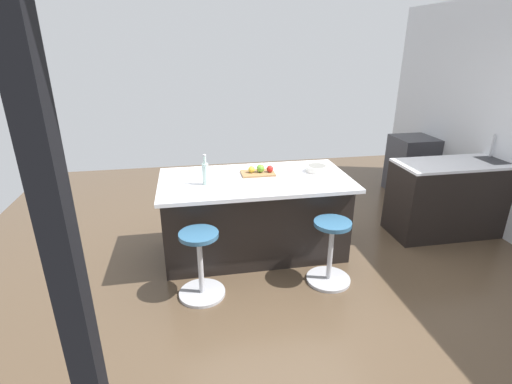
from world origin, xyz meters
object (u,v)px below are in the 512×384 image
object	(u,v)px
apple_green	(261,168)
cutting_board	(258,173)
stool_middle	(201,266)
water_bottle	(205,173)
kitchen_island	(254,215)
stool_by_window	(330,254)
apple_yellow	(252,169)
fruit_bowl	(317,168)
apple_red	(270,169)
oven_range	(411,165)

from	to	relation	value
apple_green	cutting_board	bearing A→B (deg)	-0.74
stool_middle	water_bottle	distance (m)	0.92
kitchen_island	stool_by_window	xyz separation A→B (m)	(-0.63, 0.70, -0.15)
cutting_board	apple_yellow	world-z (taller)	apple_yellow
kitchen_island	fruit_bowl	world-z (taller)	fruit_bowl
stool_middle	fruit_bowl	xyz separation A→B (m)	(-1.35, -0.75, 0.64)
fruit_bowl	stool_middle	bearing A→B (deg)	29.20
stool_middle	apple_red	size ratio (longest dim) A/B	9.03
apple_red	stool_middle	bearing A→B (deg)	43.48
cutting_board	fruit_bowl	xyz separation A→B (m)	(-0.66, 0.04, 0.03)
cutting_board	fruit_bowl	bearing A→B (deg)	176.91
oven_range	apple_red	size ratio (longest dim) A/B	12.16
kitchen_island	stool_middle	bearing A→B (deg)	48.02
oven_range	apple_red	distance (m)	2.96
apple_green	fruit_bowl	world-z (taller)	apple_green
apple_yellow	apple_red	world-z (taller)	same
water_bottle	apple_green	bearing A→B (deg)	-159.56
kitchen_island	apple_red	size ratio (longest dim) A/B	27.39
stool_middle	apple_green	world-z (taller)	apple_green
oven_range	cutting_board	xyz separation A→B (m)	(2.71, 1.33, 0.47)
oven_range	stool_middle	bearing A→B (deg)	31.98
stool_by_window	apple_red	bearing A→B (deg)	-59.98
oven_range	apple_red	xyz separation A→B (m)	(2.58, 1.35, 0.52)
kitchen_island	apple_red	distance (m)	0.54
apple_green	water_bottle	bearing A→B (deg)	20.44
oven_range	water_bottle	distance (m)	3.69
stool_middle	cutting_board	world-z (taller)	cutting_board
oven_range	apple_green	xyz separation A→B (m)	(2.68, 1.34, 0.53)
apple_red	apple_yellow	bearing A→B (deg)	-4.95
oven_range	stool_by_window	world-z (taller)	oven_range
kitchen_island	fruit_bowl	bearing A→B (deg)	-176.09
stool_by_window	apple_green	xyz separation A→B (m)	(0.55, -0.79, 0.66)
cutting_board	apple_green	xyz separation A→B (m)	(-0.03, 0.00, 0.05)
kitchen_island	cutting_board	size ratio (longest dim) A/B	5.57
cutting_board	oven_range	bearing A→B (deg)	-153.80
stool_middle	fruit_bowl	bearing A→B (deg)	-150.80
oven_range	fruit_bowl	world-z (taller)	fruit_bowl
apple_green	water_bottle	xyz separation A→B (m)	(0.60, 0.23, 0.06)
kitchen_island	cutting_board	distance (m)	0.47
stool_by_window	apple_yellow	xyz separation A→B (m)	(0.65, -0.79, 0.65)
apple_red	fruit_bowl	bearing A→B (deg)	177.48
apple_green	water_bottle	size ratio (longest dim) A/B	0.28
oven_range	apple_green	world-z (taller)	apple_green
apple_yellow	fruit_bowl	distance (m)	0.73
oven_range	kitchen_island	distance (m)	3.11
apple_red	stool_by_window	bearing A→B (deg)	120.02
stool_middle	water_bottle	size ratio (longest dim) A/B	2.12
oven_range	kitchen_island	xyz separation A→B (m)	(2.77, 1.42, 0.01)
stool_middle	water_bottle	bearing A→B (deg)	-101.10
stool_by_window	stool_middle	size ratio (longest dim) A/B	1.00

